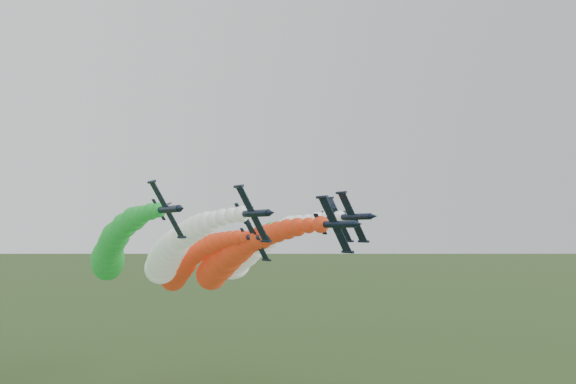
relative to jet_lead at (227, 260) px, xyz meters
name	(u,v)px	position (x,y,z in m)	size (l,w,h in m)	color
jet_lead	(227,260)	(0.00, 0.00, 0.00)	(15.72, 71.03, 20.68)	black
jet_inner_left	(171,253)	(-10.48, 7.83, 1.67)	(15.96, 71.28, 20.92)	black
jet_inner_right	(249,252)	(9.53, 6.59, 1.53)	(15.48, 70.79, 20.44)	black
jet_outer_left	(112,250)	(-21.99, 14.54, 2.34)	(15.63, 70.95, 20.59)	black
jet_outer_right	(247,252)	(15.99, 18.84, 1.02)	(16.32, 71.63, 21.28)	black
jet_trail	(184,265)	(-0.42, 23.52, -2.26)	(15.73, 71.04, 20.69)	black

